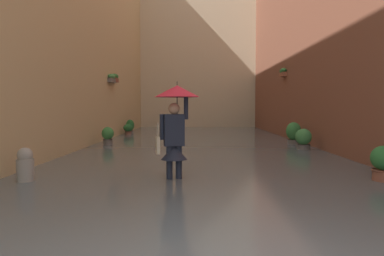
{
  "coord_description": "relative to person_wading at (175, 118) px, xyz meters",
  "views": [
    {
      "loc": [
        0.15,
        2.37,
        1.54
      ],
      "look_at": [
        0.22,
        -5.18,
        1.11
      ],
      "focal_mm": 34.73,
      "sensor_mm": 36.0,
      "label": 1
    }
  ],
  "objects": [
    {
      "name": "flood_water",
      "position": [
        -0.54,
        -6.72,
        -1.24
      ],
      "size": [
        8.53,
        28.72,
        0.17
      ],
      "primitive_type": "cube",
      "color": "#515B60",
      "rests_on": "ground_plane"
    },
    {
      "name": "potted_plant_near_right",
      "position": [
        3.04,
        -12.32,
        -0.85
      ],
      "size": [
        0.43,
        0.43,
        0.88
      ],
      "color": "#66605B",
      "rests_on": "ground_plane"
    },
    {
      "name": "potted_plant_far_left",
      "position": [
        -3.86,
        -4.94,
        -0.88
      ],
      "size": [
        0.52,
        0.52,
        0.84
      ],
      "color": "#66605B",
      "rests_on": "ground_plane"
    },
    {
      "name": "ground_plane",
      "position": [
        -0.54,
        -6.72,
        -1.33
      ],
      "size": [
        60.0,
        60.0,
        0.0
      ],
      "primitive_type": "plane",
      "color": "gray"
    },
    {
      "name": "mooring_bollard",
      "position": [
        2.75,
        0.26,
        -0.94
      ],
      "size": [
        0.31,
        0.31,
        0.79
      ],
      "color": "gray",
      "rests_on": "ground_plane"
    },
    {
      "name": "potted_plant_mid_left",
      "position": [
        -3.88,
        0.16,
        -0.88
      ],
      "size": [
        0.49,
        0.49,
        0.83
      ],
      "color": "brown",
      "rests_on": "ground_plane"
    },
    {
      "name": "potted_plant_far_right",
      "position": [
        2.79,
        -6.32,
        -0.87
      ],
      "size": [
        0.43,
        0.43,
        0.82
      ],
      "color": "#66605B",
      "rests_on": "ground_plane"
    },
    {
      "name": "building_facade_far",
      "position": [
        -0.54,
        -18.98,
        5.19
      ],
      "size": [
        11.33,
        1.8,
        13.03
      ],
      "primitive_type": "cube",
      "color": "beige",
      "rests_on": "ground_plane"
    },
    {
      "name": "potted_plant_mid_right",
      "position": [
        2.97,
        -11.37,
        -0.92
      ],
      "size": [
        0.47,
        0.47,
        0.69
      ],
      "color": "brown",
      "rests_on": "ground_plane"
    },
    {
      "name": "potted_plant_near_left",
      "position": [
        -3.97,
        -6.56,
        -0.79
      ],
      "size": [
        0.55,
        0.55,
        0.98
      ],
      "color": "#66605B",
      "rests_on": "ground_plane"
    },
    {
      "name": "person_wading",
      "position": [
        0.0,
        0.0,
        0.0
      ],
      "size": [
        0.86,
        0.86,
        2.02
      ],
      "color": "#4C4233",
      "rests_on": "ground_plane"
    }
  ]
}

